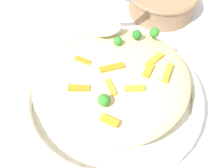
{
  "coord_description": "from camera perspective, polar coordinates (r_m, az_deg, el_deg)",
  "views": [
    {
      "loc": [
        -0.08,
        -0.28,
        0.44
      ],
      "look_at": [
        0.0,
        0.0,
        0.06
      ],
      "focal_mm": 43.34,
      "sensor_mm": 36.0,
      "label": 1
    }
  ],
  "objects": [
    {
      "name": "broccoli_floret_1",
      "position": [
        0.5,
        5.25,
        10.29
      ],
      "size": [
        0.02,
        0.02,
        0.02
      ],
      "color": "#205B1C",
      "rests_on": "pasta_mound"
    },
    {
      "name": "ground_plane",
      "position": [
        0.53,
        -0.0,
        -4.22
      ],
      "size": [
        2.4,
        2.4,
        0.0
      ],
      "primitive_type": "plane",
      "color": "silver"
    },
    {
      "name": "broccoli_floret_0",
      "position": [
        0.48,
        1.26,
        9.02
      ],
      "size": [
        0.02,
        0.02,
        0.02
      ],
      "color": "#296820",
      "rests_on": "pasta_mound"
    },
    {
      "name": "broccoli_floret_3",
      "position": [
        0.4,
        -1.71,
        -3.44
      ],
      "size": [
        0.02,
        0.02,
        0.02
      ],
      "color": "#296820",
      "rests_on": "pasta_mound"
    },
    {
      "name": "carrot_piece_8",
      "position": [
        0.46,
        -6.12,
        4.9
      ],
      "size": [
        0.03,
        0.03,
        0.01
      ],
      "primitive_type": "cube",
      "rotation": [
        0.0,
        0.0,
        2.36
      ],
      "color": "orange",
      "rests_on": "pasta_mound"
    },
    {
      "name": "carrot_piece_3",
      "position": [
        0.44,
        0.29,
        3.3
      ],
      "size": [
        0.04,
        0.01,
        0.01
      ],
      "primitive_type": "cube",
      "rotation": [
        0.0,
        0.0,
        6.28
      ],
      "color": "orange",
      "rests_on": "pasta_mound"
    },
    {
      "name": "carrot_piece_4",
      "position": [
        0.45,
        11.62,
        2.35
      ],
      "size": [
        0.03,
        0.04,
        0.01
      ],
      "primitive_type": "cube",
      "rotation": [
        0.0,
        0.0,
        0.93
      ],
      "color": "orange",
      "rests_on": "pasta_mound"
    },
    {
      "name": "carrot_piece_1",
      "position": [
        0.42,
        -0.26,
        -0.68
      ],
      "size": [
        0.01,
        0.03,
        0.01
      ],
      "primitive_type": "cube",
      "rotation": [
        0.0,
        0.0,
        4.79
      ],
      "color": "orange",
      "rests_on": "pasta_mound"
    },
    {
      "name": "carrot_piece_5",
      "position": [
        0.47,
        8.75,
        5.12
      ],
      "size": [
        0.04,
        0.03,
        0.01
      ],
      "primitive_type": "cube",
      "rotation": [
        0.0,
        0.0,
        3.68
      ],
      "color": "orange",
      "rests_on": "pasta_mound"
    },
    {
      "name": "broccoli_floret_2",
      "position": [
        0.5,
        8.95,
        10.65
      ],
      "size": [
        0.02,
        0.02,
        0.02
      ],
      "color": "#296820",
      "rests_on": "pasta_mound"
    },
    {
      "name": "carrot_piece_0",
      "position": [
        0.44,
        7.7,
        2.82
      ],
      "size": [
        0.03,
        0.03,
        0.01
      ],
      "primitive_type": "cube",
      "rotation": [
        0.0,
        0.0,
        3.98
      ],
      "color": "orange",
      "rests_on": "pasta_mound"
    },
    {
      "name": "carrot_piece_6",
      "position": [
        0.42,
        4.77,
        -0.91
      ],
      "size": [
        0.03,
        0.02,
        0.01
      ],
      "primitive_type": "cube",
      "rotation": [
        0.0,
        0.0,
        6.06
      ],
      "color": "orange",
      "rests_on": "pasta_mound"
    },
    {
      "name": "carrot_piece_2",
      "position": [
        0.42,
        -6.99,
        -0.87
      ],
      "size": [
        0.04,
        0.02,
        0.01
      ],
      "primitive_type": "cube",
      "rotation": [
        0.0,
        0.0,
        2.79
      ],
      "color": "orange",
      "rests_on": "pasta_mound"
    },
    {
      "name": "serving_spoon",
      "position": [
        0.51,
        -1.73,
        14.26
      ],
      "size": [
        0.15,
        0.1,
        0.06
      ],
      "color": "#B7B7BC",
      "rests_on": "pasta_mound"
    },
    {
      "name": "pasta_mound",
      "position": [
        0.47,
        -0.0,
        0.79
      ],
      "size": [
        0.27,
        0.26,
        0.06
      ],
      "primitive_type": "ellipsoid",
      "color": "#DBC689",
      "rests_on": "serving_bowl"
    },
    {
      "name": "serving_bowl",
      "position": [
        0.51,
        -0.0,
        -2.62
      ],
      "size": [
        0.34,
        0.34,
        0.05
      ],
      "color": "white",
      "rests_on": "ground_plane"
    },
    {
      "name": "carrot_piece_7",
      "position": [
        0.39,
        -0.52,
        -7.72
      ],
      "size": [
        0.03,
        0.03,
        0.01
      ],
      "primitive_type": "cube",
      "rotation": [
        0.0,
        0.0,
        2.37
      ],
      "color": "orange",
      "rests_on": "pasta_mound"
    }
  ]
}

